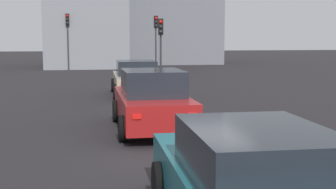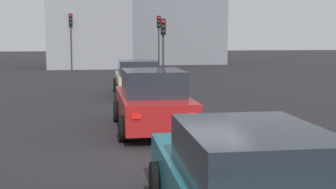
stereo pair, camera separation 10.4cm
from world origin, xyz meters
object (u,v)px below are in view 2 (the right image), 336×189
at_px(traffic_light_near_right, 163,37).
at_px(car_teal_third, 247,187).
at_px(car_red_second, 152,101).
at_px(traffic_light_far_left, 159,32).
at_px(traffic_light_near_left, 71,30).
at_px(car_beige_lead, 138,78).

bearing_deg(traffic_light_near_right, car_teal_third, -0.30).
height_order(car_red_second, traffic_light_far_left, traffic_light_far_left).
xyz_separation_m(car_teal_third, traffic_light_near_left, (31.34, 3.43, 2.39)).
distance_m(car_teal_third, traffic_light_near_left, 31.62).
bearing_deg(traffic_light_far_left, car_teal_third, -8.31).
distance_m(car_teal_third, traffic_light_near_right, 20.38).
xyz_separation_m(car_red_second, car_teal_third, (-7.08, -0.22, -0.06)).
distance_m(car_beige_lead, traffic_light_near_right, 6.09).
bearing_deg(car_red_second, car_beige_lead, -2.51).
bearing_deg(traffic_light_far_left, car_beige_lead, -14.04).
relative_size(car_beige_lead, traffic_light_far_left, 1.06).
distance_m(car_teal_third, traffic_light_far_left, 28.86).
distance_m(car_beige_lead, car_red_second, 7.64).
xyz_separation_m(car_red_second, traffic_light_far_left, (21.54, -3.24, 2.16)).
height_order(car_teal_third, traffic_light_near_left, traffic_light_near_left).
height_order(traffic_light_near_left, traffic_light_near_right, traffic_light_near_left).
bearing_deg(traffic_light_near_left, car_beige_lead, 8.32).
bearing_deg(traffic_light_far_left, traffic_light_near_right, -8.76).
bearing_deg(car_teal_third, traffic_light_near_right, -4.92).
bearing_deg(traffic_light_near_right, car_beige_lead, -13.95).
xyz_separation_m(traffic_light_near_left, traffic_light_far_left, (-2.73, -6.45, -0.17)).
relative_size(traffic_light_near_right, traffic_light_far_left, 0.86).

